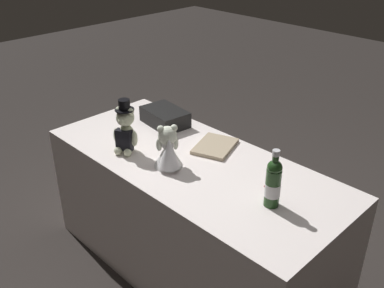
{
  "coord_description": "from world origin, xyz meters",
  "views": [
    {
      "loc": [
        1.47,
        -1.44,
        1.94
      ],
      "look_at": [
        0.0,
        0.0,
        0.85
      ],
      "focal_mm": 41.09,
      "sensor_mm": 36.0,
      "label": 1
    }
  ],
  "objects_px": {
    "champagne_bottle": "(273,183)",
    "guestbook": "(215,146)",
    "teddy_bear_groom": "(125,130)",
    "teddy_bear_bride": "(168,150)",
    "gift_case_black": "(165,117)",
    "signing_pen": "(272,180)"
  },
  "relations": [
    {
      "from": "teddy_bear_bride",
      "to": "champagne_bottle",
      "type": "relative_size",
      "value": 0.83
    },
    {
      "from": "signing_pen",
      "to": "teddy_bear_groom",
      "type": "bearing_deg",
      "value": -156.57
    },
    {
      "from": "teddy_bear_groom",
      "to": "teddy_bear_bride",
      "type": "distance_m",
      "value": 0.3
    },
    {
      "from": "champagne_bottle",
      "to": "teddy_bear_groom",
      "type": "bearing_deg",
      "value": -169.57
    },
    {
      "from": "champagne_bottle",
      "to": "gift_case_black",
      "type": "height_order",
      "value": "champagne_bottle"
    },
    {
      "from": "teddy_bear_groom",
      "to": "gift_case_black",
      "type": "height_order",
      "value": "teddy_bear_groom"
    },
    {
      "from": "champagne_bottle",
      "to": "signing_pen",
      "type": "bearing_deg",
      "value": 125.57
    },
    {
      "from": "gift_case_black",
      "to": "guestbook",
      "type": "height_order",
      "value": "gift_case_black"
    },
    {
      "from": "champagne_bottle",
      "to": "teddy_bear_bride",
      "type": "bearing_deg",
      "value": -169.5
    },
    {
      "from": "teddy_bear_groom",
      "to": "gift_case_black",
      "type": "bearing_deg",
      "value": 106.94
    },
    {
      "from": "champagne_bottle",
      "to": "guestbook",
      "type": "bearing_deg",
      "value": 158.23
    },
    {
      "from": "guestbook",
      "to": "teddy_bear_groom",
      "type": "bearing_deg",
      "value": -150.23
    },
    {
      "from": "signing_pen",
      "to": "gift_case_black",
      "type": "relative_size",
      "value": 0.44
    },
    {
      "from": "signing_pen",
      "to": "teddy_bear_bride",
      "type": "bearing_deg",
      "value": -149.39
    },
    {
      "from": "teddy_bear_bride",
      "to": "champagne_bottle",
      "type": "bearing_deg",
      "value": 10.5
    },
    {
      "from": "teddy_bear_bride",
      "to": "gift_case_black",
      "type": "height_order",
      "value": "teddy_bear_bride"
    },
    {
      "from": "champagne_bottle",
      "to": "guestbook",
      "type": "xyz_separation_m",
      "value": [
        -0.55,
        0.22,
        -0.11
      ]
    },
    {
      "from": "guestbook",
      "to": "teddy_bear_bride",
      "type": "bearing_deg",
      "value": -115.16
    },
    {
      "from": "teddy_bear_groom",
      "to": "teddy_bear_bride",
      "type": "relative_size",
      "value": 1.31
    },
    {
      "from": "gift_case_black",
      "to": "guestbook",
      "type": "distance_m",
      "value": 0.44
    },
    {
      "from": "gift_case_black",
      "to": "champagne_bottle",
      "type": "bearing_deg",
      "value": -13.03
    },
    {
      "from": "teddy_bear_bride",
      "to": "champagne_bottle",
      "type": "distance_m",
      "value": 0.59
    }
  ]
}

